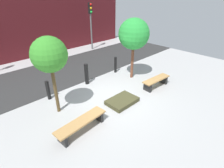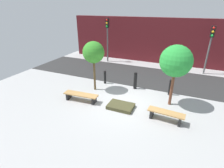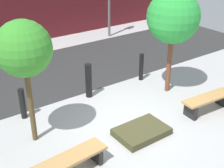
# 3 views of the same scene
# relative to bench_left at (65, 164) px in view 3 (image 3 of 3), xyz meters

# --- Properties ---
(ground_plane) EXTENTS (18.00, 18.00, 0.00)m
(ground_plane) POSITION_rel_bench_left_xyz_m (2.25, 0.72, -0.31)
(ground_plane) COLOR #A7A7A7
(road_strip) EXTENTS (18.00, 4.14, 0.01)m
(road_strip) POSITION_rel_bench_left_xyz_m (2.25, 5.00, -0.31)
(road_strip) COLOR #2D2D2D
(road_strip) RESTS_ON ground
(building_facade) EXTENTS (16.20, 0.50, 3.90)m
(building_facade) POSITION_rel_bench_left_xyz_m (2.25, 8.92, 1.64)
(building_facade) COLOR #511419
(building_facade) RESTS_ON ground
(bench_left) EXTENTS (1.94, 0.60, 0.43)m
(bench_left) POSITION_rel_bench_left_xyz_m (0.00, 0.00, 0.00)
(bench_left) COLOR black
(bench_left) RESTS_ON ground
(bench_right) EXTENTS (1.65, 0.55, 0.46)m
(bench_right) POSITION_rel_bench_left_xyz_m (4.49, -0.00, 0.01)
(bench_right) COLOR black
(bench_right) RESTS_ON ground
(planter_bed) EXTENTS (1.30, 0.89, 0.18)m
(planter_bed) POSITION_rel_bench_left_xyz_m (2.25, 0.20, -0.22)
(planter_bed) COLOR #403E24
(planter_bed) RESTS_ON ground
(tree_behind_left_bench) EXTENTS (1.25, 1.25, 2.98)m
(tree_behind_left_bench) POSITION_rel_bench_left_xyz_m (-0.00, 1.57, 2.02)
(tree_behind_left_bench) COLOR brown
(tree_behind_left_bench) RESTS_ON ground
(tree_behind_right_bench) EXTENTS (1.55, 1.55, 3.15)m
(tree_behind_right_bench) POSITION_rel_bench_left_xyz_m (4.49, 1.57, 2.05)
(tree_behind_right_bench) COLOR brown
(tree_behind_right_bench) RESTS_ON ground
(bollard_far_left) EXTENTS (0.16, 0.16, 0.87)m
(bollard_far_left) POSITION_rel_bench_left_xyz_m (0.16, 2.68, 0.12)
(bollard_far_left) COLOR black
(bollard_far_left) RESTS_ON ground
(bollard_left) EXTENTS (0.20, 0.20, 1.07)m
(bollard_left) POSITION_rel_bench_left_xyz_m (2.25, 2.68, 0.22)
(bollard_left) COLOR black
(bollard_left) RESTS_ON ground
(bollard_center) EXTENTS (0.15, 0.15, 0.94)m
(bollard_center) POSITION_rel_bench_left_xyz_m (4.33, 2.68, 0.16)
(bollard_center) COLOR black
(bollard_center) RESTS_ON ground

